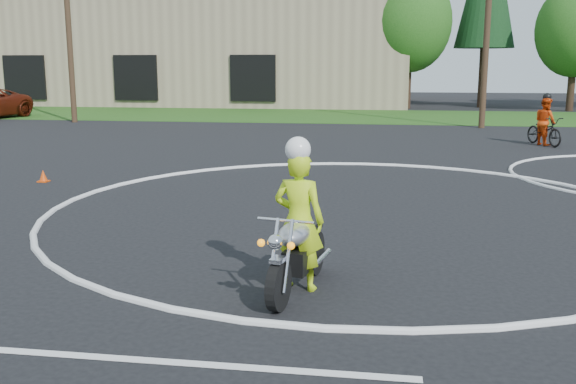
# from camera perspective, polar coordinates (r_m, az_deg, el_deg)

# --- Properties ---
(ground) EXTENTS (120.00, 120.00, 0.00)m
(ground) POSITION_cam_1_polar(r_m,az_deg,el_deg) (10.04, 4.92, -5.42)
(ground) COLOR black
(ground) RESTS_ON ground
(grass_strip) EXTENTS (120.00, 10.00, 0.02)m
(grass_strip) POSITION_cam_1_polar(r_m,az_deg,el_deg) (36.72, 7.71, 6.69)
(grass_strip) COLOR #1E4714
(grass_strip) RESTS_ON ground
(course_markings) EXTENTS (19.05, 19.05, 0.12)m
(course_markings) POSITION_cam_1_polar(r_m,az_deg,el_deg) (14.34, 14.76, -0.65)
(course_markings) COLOR silver
(course_markings) RESTS_ON ground
(primary_motorcycle) EXTENTS (0.81, 2.03, 1.08)m
(primary_motorcycle) POSITION_cam_1_polar(r_m,az_deg,el_deg) (8.19, 0.81, -5.43)
(primary_motorcycle) COLOR black
(primary_motorcycle) RESTS_ON ground
(rider_primary_grp) EXTENTS (0.73, 0.55, 2.00)m
(rider_primary_grp) POSITION_cam_1_polar(r_m,az_deg,el_deg) (8.21, 0.98, -2.21)
(rider_primary_grp) COLOR #BDE618
(rider_primary_grp) RESTS_ON ground
(rider_second_grp) EXTENTS (1.38, 2.07, 1.88)m
(rider_second_grp) POSITION_cam_1_polar(r_m,az_deg,el_deg) (25.04, 21.86, 5.40)
(rider_second_grp) COLOR black
(rider_second_grp) RESTS_ON ground
(traffic_cones) EXTENTS (24.51, 10.70, 0.30)m
(traffic_cones) POSITION_cam_1_polar(r_m,az_deg,el_deg) (12.86, 24.16, -2.04)
(traffic_cones) COLOR #D8430B
(traffic_cones) RESTS_ON ground
(warehouse) EXTENTS (41.00, 17.00, 8.30)m
(warehouse) POSITION_cam_1_polar(r_m,az_deg,el_deg) (52.98, -12.24, 12.41)
(warehouse) COLOR tan
(warehouse) RESTS_ON ground
(utility_poles) EXTENTS (41.60, 1.12, 10.00)m
(utility_poles) POSITION_cam_1_polar(r_m,az_deg,el_deg) (31.01, 17.37, 15.07)
(utility_poles) COLOR #473321
(utility_poles) RESTS_ON ground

